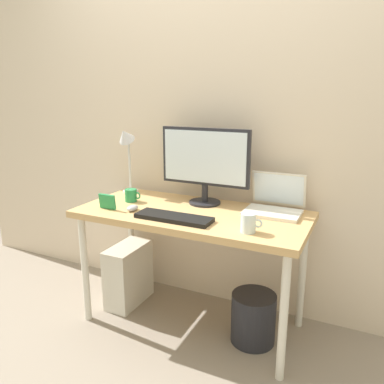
{
  "coord_description": "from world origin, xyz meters",
  "views": [
    {
      "loc": [
        0.94,
        -1.97,
        1.44
      ],
      "look_at": [
        0.0,
        0.0,
        0.87
      ],
      "focal_mm": 36.0,
      "sensor_mm": 36.0,
      "label": 1
    }
  ],
  "objects_px": {
    "monitor": "(205,161)",
    "glass_cup": "(249,223)",
    "photo_frame": "(107,202)",
    "desk_lamp": "(126,146)",
    "computer_tower": "(128,274)",
    "keyboard": "(174,218)",
    "laptop": "(275,203)",
    "wastebasket": "(253,318)",
    "mouse": "(133,208)",
    "desk": "(192,223)",
    "coffee_mug": "(131,195)"
  },
  "relations": [
    {
      "from": "photo_frame",
      "to": "monitor",
      "type": "bearing_deg",
      "value": 36.99
    },
    {
      "from": "desk",
      "to": "mouse",
      "type": "distance_m",
      "value": 0.37
    },
    {
      "from": "keyboard",
      "to": "computer_tower",
      "type": "relative_size",
      "value": 1.05
    },
    {
      "from": "computer_tower",
      "to": "wastebasket",
      "type": "relative_size",
      "value": 1.4
    },
    {
      "from": "keyboard",
      "to": "desk",
      "type": "bearing_deg",
      "value": 81.34
    },
    {
      "from": "desk_lamp",
      "to": "glass_cup",
      "type": "xyz_separation_m",
      "value": [
        0.99,
        -0.38,
        -0.28
      ]
    },
    {
      "from": "coffee_mug",
      "to": "glass_cup",
      "type": "height_order",
      "value": "glass_cup"
    },
    {
      "from": "coffee_mug",
      "to": "photo_frame",
      "type": "height_order",
      "value": "photo_frame"
    },
    {
      "from": "mouse",
      "to": "photo_frame",
      "type": "height_order",
      "value": "photo_frame"
    },
    {
      "from": "desk_lamp",
      "to": "glass_cup",
      "type": "bearing_deg",
      "value": -20.79
    },
    {
      "from": "desk_lamp",
      "to": "glass_cup",
      "type": "height_order",
      "value": "desk_lamp"
    },
    {
      "from": "mouse",
      "to": "glass_cup",
      "type": "distance_m",
      "value": 0.74
    },
    {
      "from": "mouse",
      "to": "laptop",
      "type": "bearing_deg",
      "value": 23.99
    },
    {
      "from": "photo_frame",
      "to": "keyboard",
      "type": "bearing_deg",
      "value": 0.01
    },
    {
      "from": "keyboard",
      "to": "coffee_mug",
      "type": "distance_m",
      "value": 0.47
    },
    {
      "from": "glass_cup",
      "to": "mouse",
      "type": "bearing_deg",
      "value": 176.1
    },
    {
      "from": "glass_cup",
      "to": "photo_frame",
      "type": "bearing_deg",
      "value": 179.26
    },
    {
      "from": "coffee_mug",
      "to": "glass_cup",
      "type": "relative_size",
      "value": 1.0
    },
    {
      "from": "mouse",
      "to": "photo_frame",
      "type": "relative_size",
      "value": 0.82
    },
    {
      "from": "laptop",
      "to": "wastebasket",
      "type": "relative_size",
      "value": 1.07
    },
    {
      "from": "laptop",
      "to": "computer_tower",
      "type": "relative_size",
      "value": 0.76
    },
    {
      "from": "monitor",
      "to": "wastebasket",
      "type": "distance_m",
      "value": 0.98
    },
    {
      "from": "mouse",
      "to": "wastebasket",
      "type": "distance_m",
      "value": 0.96
    },
    {
      "from": "desk_lamp",
      "to": "computer_tower",
      "type": "height_order",
      "value": "desk_lamp"
    },
    {
      "from": "photo_frame",
      "to": "wastebasket",
      "type": "relative_size",
      "value": 0.37
    },
    {
      "from": "computer_tower",
      "to": "monitor",
      "type": "bearing_deg",
      "value": 16.67
    },
    {
      "from": "laptop",
      "to": "coffee_mug",
      "type": "xyz_separation_m",
      "value": [
        -0.89,
        -0.18,
        -0.02
      ]
    },
    {
      "from": "desk",
      "to": "wastebasket",
      "type": "height_order",
      "value": "desk"
    },
    {
      "from": "desk_lamp",
      "to": "wastebasket",
      "type": "xyz_separation_m",
      "value": [
        0.99,
        -0.2,
        -0.93
      ]
    },
    {
      "from": "computer_tower",
      "to": "photo_frame",
      "type": "bearing_deg",
      "value": -83.86
    },
    {
      "from": "desk_lamp",
      "to": "keyboard",
      "type": "distance_m",
      "value": 0.74
    },
    {
      "from": "desk_lamp",
      "to": "photo_frame",
      "type": "height_order",
      "value": "desk_lamp"
    },
    {
      "from": "monitor",
      "to": "glass_cup",
      "type": "relative_size",
      "value": 5.15
    },
    {
      "from": "desk_lamp",
      "to": "mouse",
      "type": "distance_m",
      "value": 0.52
    },
    {
      "from": "desk_lamp",
      "to": "keyboard",
      "type": "height_order",
      "value": "desk_lamp"
    },
    {
      "from": "keyboard",
      "to": "wastebasket",
      "type": "bearing_deg",
      "value": 20.6
    },
    {
      "from": "coffee_mug",
      "to": "glass_cup",
      "type": "xyz_separation_m",
      "value": [
        0.86,
        -0.22,
        0.01
      ]
    },
    {
      "from": "keyboard",
      "to": "coffee_mug",
      "type": "height_order",
      "value": "coffee_mug"
    },
    {
      "from": "laptop",
      "to": "mouse",
      "type": "bearing_deg",
      "value": -156.01
    },
    {
      "from": "coffee_mug",
      "to": "wastebasket",
      "type": "xyz_separation_m",
      "value": [
        0.86,
        -0.04,
        -0.64
      ]
    },
    {
      "from": "keyboard",
      "to": "mouse",
      "type": "distance_m",
      "value": 0.3
    },
    {
      "from": "mouse",
      "to": "coffee_mug",
      "type": "relative_size",
      "value": 0.8
    },
    {
      "from": "desk",
      "to": "mouse",
      "type": "bearing_deg",
      "value": -156.85
    },
    {
      "from": "coffee_mug",
      "to": "wastebasket",
      "type": "height_order",
      "value": "coffee_mug"
    },
    {
      "from": "computer_tower",
      "to": "keyboard",
      "type": "bearing_deg",
      "value": -23.99
    },
    {
      "from": "desk",
      "to": "monitor",
      "type": "bearing_deg",
      "value": 89.5
    },
    {
      "from": "glass_cup",
      "to": "desk",
      "type": "bearing_deg",
      "value": 155.01
    },
    {
      "from": "desk",
      "to": "glass_cup",
      "type": "bearing_deg",
      "value": -24.99
    },
    {
      "from": "desk",
      "to": "monitor",
      "type": "xyz_separation_m",
      "value": [
        0.0,
        0.19,
        0.34
      ]
    },
    {
      "from": "monitor",
      "to": "photo_frame",
      "type": "xyz_separation_m",
      "value": [
        -0.48,
        -0.36,
        -0.23
      ]
    }
  ]
}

